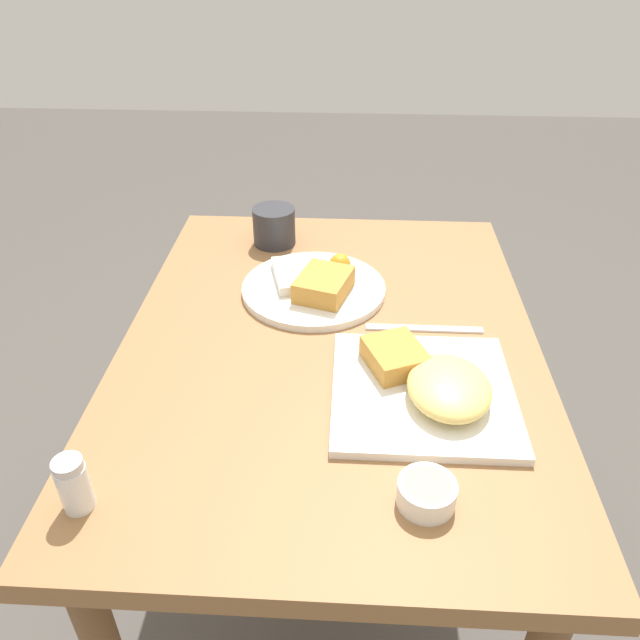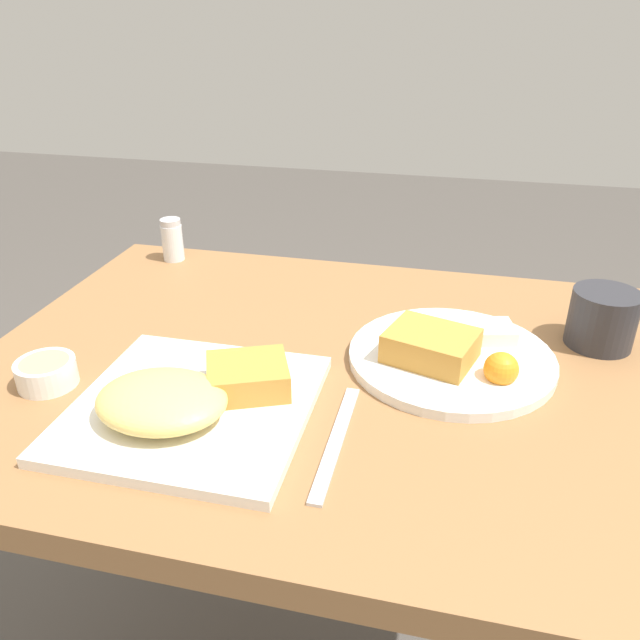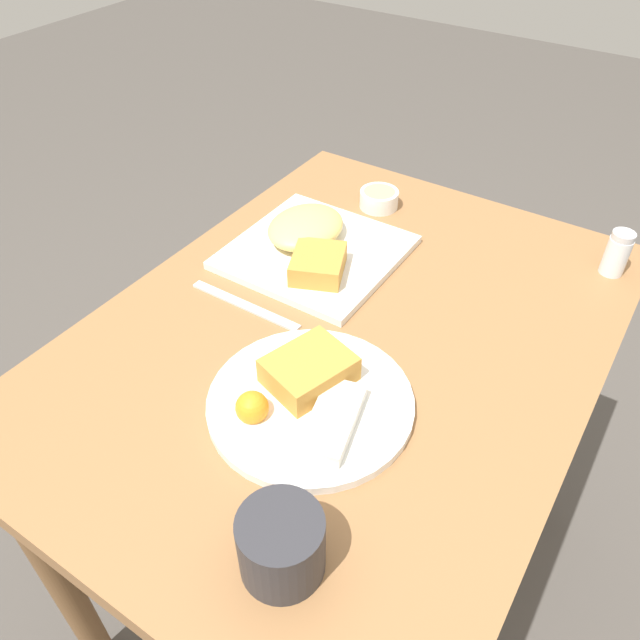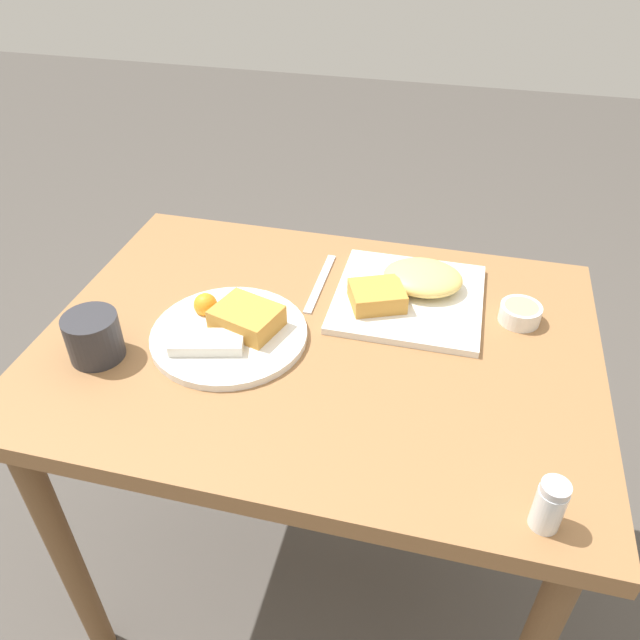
{
  "view_description": "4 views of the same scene",
  "coord_description": "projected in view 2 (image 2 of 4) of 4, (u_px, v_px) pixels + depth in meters",
  "views": [
    {
      "loc": [
        -0.88,
        -0.03,
        1.39
      ],
      "look_at": [
        0.02,
        0.02,
        0.78
      ],
      "focal_mm": 35.0,
      "sensor_mm": 36.0,
      "label": 1
    },
    {
      "loc": [
        0.15,
        -0.71,
        1.19
      ],
      "look_at": [
        -0.03,
        0.04,
        0.79
      ],
      "focal_mm": 35.0,
      "sensor_mm": 36.0,
      "label": 2
    },
    {
      "loc": [
        0.61,
        0.35,
        1.39
      ],
      "look_at": [
        0.04,
        -0.02,
        0.79
      ],
      "focal_mm": 35.0,
      "sensor_mm": 36.0,
      "label": 3
    },
    {
      "loc": [
        -0.21,
        0.84,
        1.45
      ],
      "look_at": [
        -0.0,
        0.01,
        0.79
      ],
      "focal_mm": 35.0,
      "sensor_mm": 36.0,
      "label": 4
    }
  ],
  "objects": [
    {
      "name": "dining_table",
      "position": [
        333.0,
        422.0,
        0.9
      ],
      "size": [
        0.98,
        0.72,
        0.75
      ],
      "color": "olive",
      "rests_on": "ground_plane"
    },
    {
      "name": "plate_square_near",
      "position": [
        189.0,
        400.0,
        0.73
      ],
      "size": [
        0.28,
        0.28,
        0.06
      ],
      "color": "white",
      "rests_on": "dining_table"
    },
    {
      "name": "plate_oval_far",
      "position": [
        450.0,
        353.0,
        0.84
      ],
      "size": [
        0.28,
        0.28,
        0.05
      ],
      "color": "white",
      "rests_on": "dining_table"
    },
    {
      "name": "sauce_ramekin",
      "position": [
        46.0,
        372.0,
        0.8
      ],
      "size": [
        0.08,
        0.08,
        0.03
      ],
      "color": "white",
      "rests_on": "dining_table"
    },
    {
      "name": "salt_shaker",
      "position": [
        173.0,
        242.0,
        1.17
      ],
      "size": [
        0.04,
        0.04,
        0.08
      ],
      "color": "white",
      "rests_on": "dining_table"
    },
    {
      "name": "butter_knife",
      "position": [
        336.0,
        440.0,
        0.7
      ],
      "size": [
        0.02,
        0.21,
        0.0
      ],
      "rotation": [
        0.0,
        0.0,
        1.57
      ],
      "color": "silver",
      "rests_on": "dining_table"
    },
    {
      "name": "coffee_mug",
      "position": [
        602.0,
        319.0,
        0.88
      ],
      "size": [
        0.09,
        0.09,
        0.08
      ],
      "color": "#2D2D33",
      "rests_on": "dining_table"
    }
  ]
}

